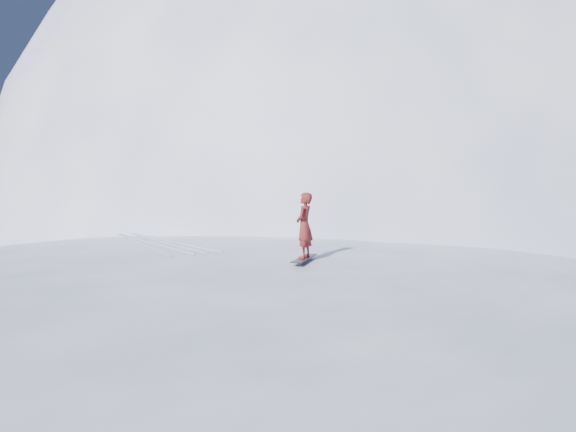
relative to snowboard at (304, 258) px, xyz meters
name	(u,v)px	position (x,y,z in m)	size (l,w,h in m)	color
ground	(221,350)	(-2.23, 0.59, -2.41)	(400.00, 400.00, 0.00)	white
near_ridge	(220,317)	(-1.23, 3.59, -2.41)	(36.00, 28.00, 4.80)	white
summit_peak	(357,224)	(19.77, 26.59, -2.41)	(60.00, 56.00, 56.00)	white
peak_shoulder	(263,240)	(7.77, 20.59, -2.41)	(28.00, 24.00, 18.00)	white
wind_bumps	(180,331)	(-2.79, 2.71, -2.41)	(16.00, 14.40, 1.00)	white
snowboard	(304,258)	(0.00, 0.00, 0.00)	(1.51, 0.28, 0.03)	black
snowboarder	(304,225)	(0.00, 0.00, 0.91)	(0.65, 0.43, 1.79)	maroon
board_tracks	(158,242)	(-2.90, 5.02, 0.01)	(2.20, 5.98, 0.04)	silver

